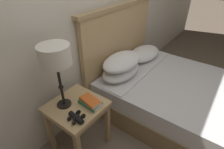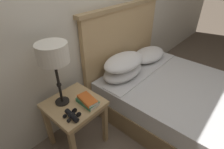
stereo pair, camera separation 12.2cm
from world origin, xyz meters
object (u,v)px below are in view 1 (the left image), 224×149
Objects in this scene: nightstand at (77,112)px; book_on_nightstand at (90,103)px; binoculars_pair at (76,117)px; bed at (171,91)px; table_lamp at (55,57)px; book_stacked_on_top at (90,101)px.

book_on_nightstand reaches higher than nightstand.
nightstand is at bearing 48.33° from binoculars_pair.
bed is 1.30m from binoculars_pair.
table_lamp reaches higher than binoculars_pair.
table_lamp reaches higher than book_on_nightstand.
nightstand is 0.30× the size of bed.
table_lamp is (-1.14, 0.63, 0.76)m from bed.
nightstand is 1.23m from bed.
nightstand is 0.17m from book_on_nightstand.
book_stacked_on_top is (0.14, -0.20, -0.44)m from table_lamp.
book_on_nightstand is (0.08, -0.10, 0.11)m from nightstand.
bed is at bearing -23.30° from book_stacked_on_top.
book_stacked_on_top is 0.21m from binoculars_pair.
binoculars_pair is at bearing -131.67° from nightstand.
nightstand is at bearing -56.15° from table_lamp.
table_lamp is (-0.06, 0.09, 0.58)m from nightstand.
nightstand is 0.95× the size of table_lamp.
bed is 11.67× the size of binoculars_pair.
nightstand is at bearing 153.58° from bed.
bed is at bearing -26.42° from nightstand.
bed is 1.51m from table_lamp.
bed is 8.81× the size of book_stacked_on_top.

